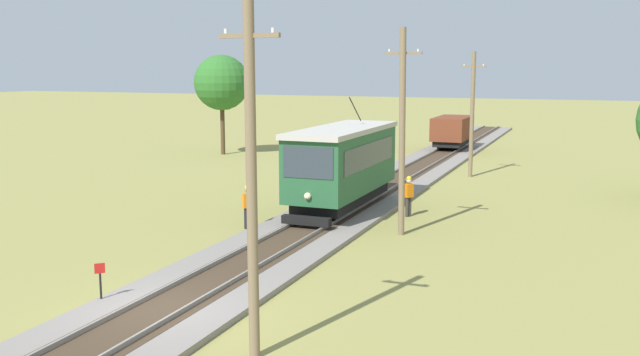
{
  "coord_description": "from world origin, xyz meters",
  "views": [
    {
      "loc": [
        10.39,
        -14.72,
        6.46
      ],
      "look_at": [
        -0.51,
        12.61,
        1.75
      ],
      "focal_mm": 39.26,
      "sensor_mm": 36.0,
      "label": 1
    }
  ],
  "objects_px": {
    "track_worker": "(248,205)",
    "utility_pole_near_tram": "(402,131)",
    "red_tram": "(343,164)",
    "second_worker": "(409,194)",
    "tree_left_near": "(222,83)",
    "utility_pole_foreground": "(251,176)",
    "freight_car": "(452,131)",
    "utility_pole_mid": "(472,113)",
    "trackside_signal_marker": "(100,282)"
  },
  "relations": [
    {
      "from": "red_tram",
      "to": "tree_left_near",
      "type": "height_order",
      "value": "tree_left_near"
    },
    {
      "from": "red_tram",
      "to": "freight_car",
      "type": "xyz_separation_m",
      "value": [
        -0.0,
        24.74,
        -0.64
      ]
    },
    {
      "from": "red_tram",
      "to": "utility_pole_near_tram",
      "type": "distance_m",
      "value": 5.08
    },
    {
      "from": "utility_pole_foreground",
      "to": "track_worker",
      "type": "relative_size",
      "value": 4.52
    },
    {
      "from": "utility_pole_foreground",
      "to": "utility_pole_near_tram",
      "type": "distance_m",
      "value": 12.37
    },
    {
      "from": "freight_car",
      "to": "utility_pole_mid",
      "type": "height_order",
      "value": "utility_pole_mid"
    },
    {
      "from": "red_tram",
      "to": "utility_pole_mid",
      "type": "relative_size",
      "value": 1.17
    },
    {
      "from": "trackside_signal_marker",
      "to": "track_worker",
      "type": "height_order",
      "value": "track_worker"
    },
    {
      "from": "utility_pole_near_tram",
      "to": "utility_pole_mid",
      "type": "relative_size",
      "value": 1.08
    },
    {
      "from": "red_tram",
      "to": "utility_pole_foreground",
      "type": "xyz_separation_m",
      "value": [
        3.52,
        -15.53,
        1.93
      ]
    },
    {
      "from": "utility_pole_near_tram",
      "to": "red_tram",
      "type": "bearing_deg",
      "value": 137.98
    },
    {
      "from": "red_tram",
      "to": "freight_car",
      "type": "relative_size",
      "value": 1.64
    },
    {
      "from": "second_worker",
      "to": "tree_left_near",
      "type": "relative_size",
      "value": 0.24
    },
    {
      "from": "trackside_signal_marker",
      "to": "track_worker",
      "type": "relative_size",
      "value": 0.66
    },
    {
      "from": "utility_pole_near_tram",
      "to": "track_worker",
      "type": "height_order",
      "value": "utility_pole_near_tram"
    },
    {
      "from": "red_tram",
      "to": "second_worker",
      "type": "bearing_deg",
      "value": 5.28
    },
    {
      "from": "trackside_signal_marker",
      "to": "tree_left_near",
      "type": "height_order",
      "value": "tree_left_near"
    },
    {
      "from": "utility_pole_foreground",
      "to": "utility_pole_mid",
      "type": "distance_m",
      "value": 27.93
    },
    {
      "from": "freight_car",
      "to": "second_worker",
      "type": "relative_size",
      "value": 2.91
    },
    {
      "from": "red_tram",
      "to": "track_worker",
      "type": "xyz_separation_m",
      "value": [
        -2.48,
        -4.34,
        -1.21
      ]
    },
    {
      "from": "freight_car",
      "to": "utility_pole_near_tram",
      "type": "bearing_deg",
      "value": -82.81
    },
    {
      "from": "utility_pole_foreground",
      "to": "tree_left_near",
      "type": "height_order",
      "value": "utility_pole_foreground"
    },
    {
      "from": "red_tram",
      "to": "track_worker",
      "type": "bearing_deg",
      "value": -119.74
    },
    {
      "from": "utility_pole_near_tram",
      "to": "track_worker",
      "type": "relative_size",
      "value": 4.42
    },
    {
      "from": "utility_pole_mid",
      "to": "track_worker",
      "type": "bearing_deg",
      "value": -109.71
    },
    {
      "from": "freight_car",
      "to": "utility_pole_foreground",
      "type": "bearing_deg",
      "value": -85.01
    },
    {
      "from": "utility_pole_near_tram",
      "to": "second_worker",
      "type": "distance_m",
      "value": 4.64
    },
    {
      "from": "utility_pole_mid",
      "to": "trackside_signal_marker",
      "type": "height_order",
      "value": "utility_pole_mid"
    },
    {
      "from": "utility_pole_mid",
      "to": "freight_car",
      "type": "bearing_deg",
      "value": 105.92
    },
    {
      "from": "utility_pole_mid",
      "to": "second_worker",
      "type": "bearing_deg",
      "value": -92.75
    },
    {
      "from": "utility_pole_mid",
      "to": "utility_pole_near_tram",
      "type": "bearing_deg",
      "value": -90.0
    },
    {
      "from": "utility_pole_mid",
      "to": "trackside_signal_marker",
      "type": "bearing_deg",
      "value": -101.76
    },
    {
      "from": "freight_car",
      "to": "trackside_signal_marker",
      "type": "bearing_deg",
      "value": -92.91
    },
    {
      "from": "utility_pole_mid",
      "to": "tree_left_near",
      "type": "bearing_deg",
      "value": 168.06
    },
    {
      "from": "freight_car",
      "to": "red_tram",
      "type": "bearing_deg",
      "value": -89.99
    },
    {
      "from": "trackside_signal_marker",
      "to": "track_worker",
      "type": "distance_m",
      "value": 9.63
    },
    {
      "from": "trackside_signal_marker",
      "to": "utility_pole_foreground",
      "type": "bearing_deg",
      "value": -16.05
    },
    {
      "from": "utility_pole_mid",
      "to": "red_tram",
      "type": "bearing_deg",
      "value": -105.84
    },
    {
      "from": "red_tram",
      "to": "utility_pole_mid",
      "type": "distance_m",
      "value": 12.98
    },
    {
      "from": "utility_pole_near_tram",
      "to": "tree_left_near",
      "type": "height_order",
      "value": "utility_pole_near_tram"
    },
    {
      "from": "second_worker",
      "to": "trackside_signal_marker",
      "type": "bearing_deg",
      "value": 101.71
    },
    {
      "from": "freight_car",
      "to": "utility_pole_mid",
      "type": "relative_size",
      "value": 0.71
    },
    {
      "from": "red_tram",
      "to": "utility_pole_foreground",
      "type": "relative_size",
      "value": 1.06
    },
    {
      "from": "utility_pole_near_tram",
      "to": "utility_pole_foreground",
      "type": "bearing_deg",
      "value": -90.0
    },
    {
      "from": "utility_pole_near_tram",
      "to": "utility_pole_mid",
      "type": "xyz_separation_m",
      "value": [
        0.0,
        15.56,
        -0.29
      ]
    },
    {
      "from": "freight_car",
      "to": "utility_pole_foreground",
      "type": "relative_size",
      "value": 0.64
    },
    {
      "from": "track_worker",
      "to": "utility_pole_foreground",
      "type": "bearing_deg",
      "value": -15.78
    },
    {
      "from": "utility_pole_near_tram",
      "to": "utility_pole_mid",
      "type": "distance_m",
      "value": 15.57
    },
    {
      "from": "track_worker",
      "to": "utility_pole_near_tram",
      "type": "bearing_deg",
      "value": 57.12
    },
    {
      "from": "utility_pole_foreground",
      "to": "trackside_signal_marker",
      "type": "xyz_separation_m",
      "value": [
        -5.49,
        1.58,
        -3.46
      ]
    }
  ]
}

